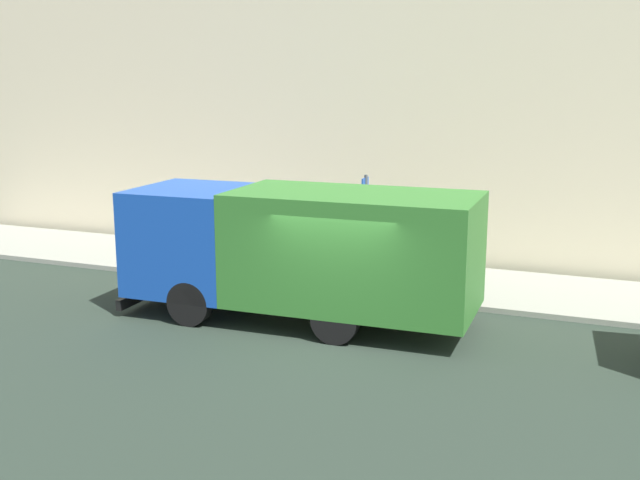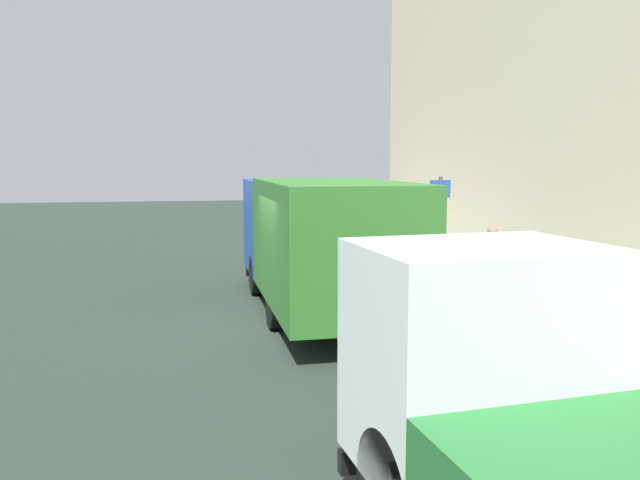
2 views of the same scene
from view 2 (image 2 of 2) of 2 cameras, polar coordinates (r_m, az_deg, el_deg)
The scene contains 6 objects.
ground at distance 12.36m, azimuth -3.64°, elevation -7.87°, with size 80.00×80.00×0.00m, color #243026.
sidewalk at distance 13.75m, azimuth 16.56°, elevation -6.35°, with size 3.52×30.00×0.12m, color gray.
large_utility_truck at distance 13.37m, azimuth -0.05°, elevation 0.26°, with size 2.66×7.54×2.81m.
small_flatbed_truck at distance 4.92m, azimuth 21.07°, elevation -17.48°, with size 2.49×5.18×2.50m.
pedestrian_walking at distance 14.54m, azimuth 15.11°, elevation -1.91°, with size 0.43×0.43×1.63m.
street_sign_post at distance 13.39m, azimuth 10.64°, elevation 0.74°, with size 0.44×0.08×2.75m.
Camera 2 is at (-1.48, -11.85, 3.19)m, focal length 35.76 mm.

